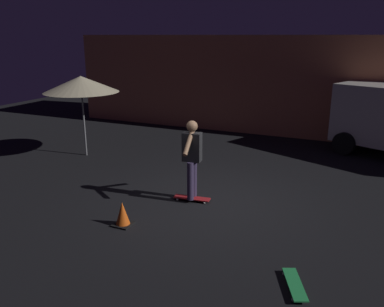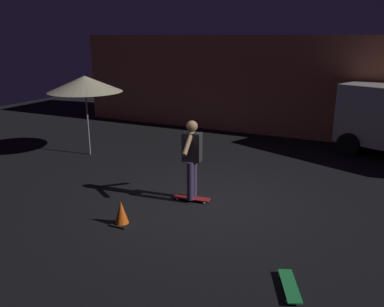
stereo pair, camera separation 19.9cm
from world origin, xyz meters
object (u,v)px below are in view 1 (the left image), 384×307
Objects in this scene: patio_umbrella at (81,84)px; traffic_cone at (123,215)px; skater at (192,154)px; skateboard_spare at (295,284)px; skateboard_ridden at (192,198)px.

traffic_cone is at bearing -43.73° from patio_umbrella.
traffic_cone is at bearing -114.02° from skater.
skateboard_spare is at bearing -11.02° from traffic_cone.
patio_umbrella is 5.01m from skateboard_ridden.
traffic_cone is (3.52, -3.37, -1.86)m from patio_umbrella.
skateboard_ridden is 1.73× the size of traffic_cone.
patio_umbrella is at bearing 156.90° from skateboard_ridden.
skater is at bearing 90.00° from skateboard_ridden.
patio_umbrella is 1.38× the size of skater.
patio_umbrella reaches higher than traffic_cone.
skateboard_ridden is 1.00× the size of skateboard_spare.
skateboard_ridden is at bearing 65.98° from traffic_cone.
traffic_cone is at bearing -114.02° from skateboard_ridden.
patio_umbrella is 5.22m from traffic_cone.
skateboard_ridden and skateboard_spare have the same top height.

